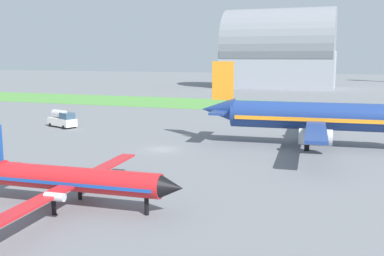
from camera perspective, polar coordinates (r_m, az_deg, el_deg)
ground_plane at (r=64.92m, az=-3.85°, el=-2.74°), size 600.00×600.00×0.00m
grass_taxiway_strip at (r=123.99m, az=7.53°, el=2.92°), size 360.00×28.00×0.08m
airplane_midfield_jet at (r=68.43m, az=15.65°, el=1.41°), size 35.09×35.74×12.62m
airplane_foreground_turboprop at (r=41.07m, az=-14.99°, el=-6.32°), size 20.56×24.01×7.19m
fuel_truck_near_gate at (r=88.12m, az=-16.30°, el=1.11°), size 6.93×4.65×3.29m
hangar_distant at (r=195.00m, az=11.10°, el=9.45°), size 46.14×30.00×33.33m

